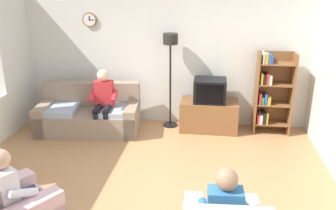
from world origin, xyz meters
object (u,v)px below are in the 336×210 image
(person_in_right_armchair, at_px, (224,210))
(tv_stand, at_px, (209,115))
(tv, at_px, (210,90))
(person_on_couch, at_px, (103,99))
(floor_lamp, at_px, (170,55))
(person_in_left_armchair, at_px, (13,189))
(couch, at_px, (89,116))
(bookshelf, at_px, (270,92))

(person_in_right_armchair, bearing_deg, tv_stand, 93.67)
(tv_stand, relative_size, tv, 1.83)
(tv_stand, relative_size, person_in_right_armchair, 0.98)
(person_on_couch, xyz_separation_m, person_in_right_armchair, (2.17, -2.90, -0.09))
(tv_stand, height_order, floor_lamp, floor_lamp)
(tv, height_order, person_in_left_armchair, person_in_left_armchair)
(tv_stand, bearing_deg, couch, -171.18)
(person_in_right_armchair, bearing_deg, floor_lamp, 105.91)
(tv_stand, distance_m, bookshelf, 1.24)
(couch, distance_m, bookshelf, 3.48)
(bookshelf, bearing_deg, person_on_couch, -170.10)
(floor_lamp, bearing_deg, person_on_couch, -154.44)
(tv_stand, height_order, person_in_right_armchair, person_in_right_armchair)
(tv_stand, xyz_separation_m, floor_lamp, (-0.77, 0.10, 1.15))
(person_on_couch, bearing_deg, person_in_right_armchair, -53.23)
(person_in_left_armchair, bearing_deg, tv, 57.64)
(tv, xyz_separation_m, bookshelf, (1.13, 0.10, -0.02))
(couch, distance_m, tv_stand, 2.32)
(couch, xyz_separation_m, tv_stand, (2.29, 0.36, -0.02))
(tv, distance_m, person_in_left_armchair, 3.89)
(couch, distance_m, floor_lamp, 1.95)
(tv_stand, distance_m, floor_lamp, 1.39)
(bookshelf, distance_m, person_in_left_armchair, 4.66)
(person_on_couch, height_order, person_in_right_armchair, person_on_couch)
(tv, bearing_deg, person_in_right_armchair, -86.30)
(floor_lamp, xyz_separation_m, person_on_couch, (-1.18, -0.56, -0.75))
(tv, relative_size, person_on_couch, 0.48)
(tv_stand, distance_m, tv, 0.52)
(tv_stand, distance_m, person_in_right_armchair, 3.39)
(couch, height_order, person_in_right_armchair, person_in_right_armchair)
(tv, xyz_separation_m, person_on_couch, (-1.95, -0.44, -0.12))
(couch, height_order, bookshelf, bookshelf)
(bookshelf, distance_m, person_on_couch, 3.13)
(tv_stand, bearing_deg, person_in_left_armchair, -122.17)
(bookshelf, xyz_separation_m, person_in_left_armchair, (-3.21, -3.38, -0.19))
(tv_stand, relative_size, bookshelf, 0.70)
(couch, height_order, floor_lamp, floor_lamp)
(floor_lamp, height_order, person_in_right_armchair, floor_lamp)
(tv_stand, bearing_deg, person_on_couch, -166.59)
(couch, relative_size, tv_stand, 1.80)
(person_in_left_armchair, bearing_deg, tv_stand, 57.83)
(bookshelf, bearing_deg, tv_stand, -176.33)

